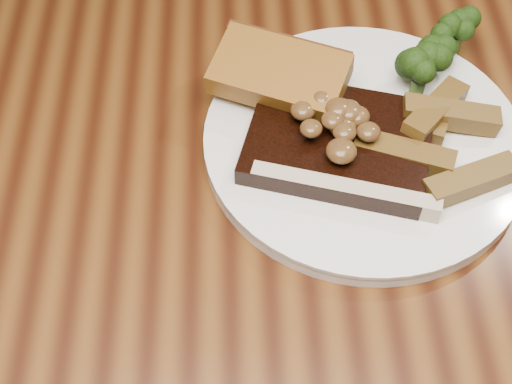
# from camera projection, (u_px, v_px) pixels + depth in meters

# --- Properties ---
(dining_table) EXTENTS (1.60, 0.90, 0.75)m
(dining_table) POSITION_uv_depth(u_px,v_px,m) (249.00, 258.00, 0.69)
(dining_table) COLOR #542E10
(dining_table) RESTS_ON ground
(plate) EXTENTS (0.33, 0.33, 0.01)m
(plate) POSITION_uv_depth(u_px,v_px,m) (363.00, 143.00, 0.64)
(plate) COLOR white
(plate) RESTS_ON dining_table
(steak) EXTENTS (0.18, 0.16, 0.02)m
(steak) POSITION_uv_depth(u_px,v_px,m) (338.00, 143.00, 0.62)
(steak) COLOR black
(steak) RESTS_ON plate
(steak_bone) EXTENTS (0.15, 0.06, 0.02)m
(steak_bone) POSITION_uv_depth(u_px,v_px,m) (344.00, 195.00, 0.59)
(steak_bone) COLOR #B7A98E
(steak_bone) RESTS_ON plate
(mushroom_pile) EXTENTS (0.07, 0.07, 0.03)m
(mushroom_pile) POSITION_uv_depth(u_px,v_px,m) (340.00, 121.00, 0.60)
(mushroom_pile) COLOR #543C1A
(mushroom_pile) RESTS_ON steak
(garlic_bread) EXTENTS (0.13, 0.11, 0.03)m
(garlic_bread) POSITION_uv_depth(u_px,v_px,m) (279.00, 90.00, 0.65)
(garlic_bread) COLOR #93611A
(garlic_bread) RESTS_ON plate
(potato_wedges) EXTENTS (0.11, 0.11, 0.02)m
(potato_wedges) POSITION_uv_depth(u_px,v_px,m) (457.00, 136.00, 0.62)
(potato_wedges) COLOR brown
(potato_wedges) RESTS_ON plate
(broccoli_cluster) EXTENTS (0.08, 0.08, 0.04)m
(broccoli_cluster) POSITION_uv_depth(u_px,v_px,m) (429.00, 53.00, 0.67)
(broccoli_cluster) COLOR #1F3D0D
(broccoli_cluster) RESTS_ON plate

